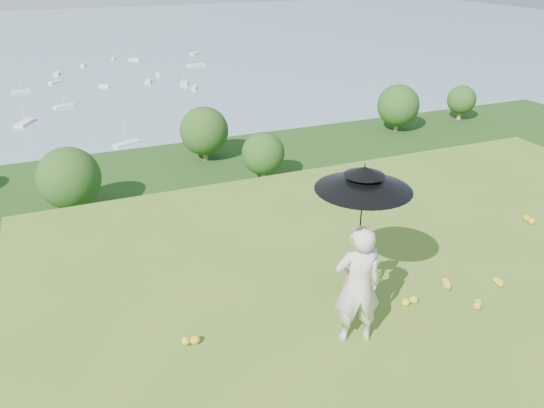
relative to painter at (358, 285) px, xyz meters
name	(u,v)px	position (x,y,z in m)	size (l,w,h in m)	color
ground	(517,337)	(2.18, -0.88, -0.89)	(14.00, 14.00, 0.00)	#4C7722
forest_slope	(166,357)	(2.18, 34.12, -29.89)	(140.00, 56.00, 22.00)	#13390F
shoreline_tier	(117,233)	(2.18, 74.12, -36.89)	(170.00, 28.00, 8.00)	#6F6858
bay_water	(63,56)	(2.18, 239.12, -34.89)	(700.00, 700.00, 0.00)	#718CA1
slope_trees	(152,223)	(2.18, 34.12, -15.89)	(110.00, 50.00, 6.00)	#234414
harbor_town	(112,197)	(2.18, 74.12, -30.39)	(110.00, 22.00, 5.00)	silver
moored_boats	(31,102)	(-10.32, 160.12, -34.54)	(140.00, 140.00, 0.70)	white
wildflowers	(505,324)	(2.18, -0.63, -0.83)	(10.00, 10.50, 0.12)	gold
painter	(358,285)	(0.00, 0.00, 0.00)	(0.65, 0.43, 1.78)	silver
field_easel	(357,270)	(0.31, 0.53, -0.14)	(0.57, 0.57, 1.51)	#AB7447
sun_umbrella	(362,203)	(0.32, 0.55, 0.94)	(1.35, 1.35, 1.18)	black
painter_cap	(362,231)	(0.00, 0.00, 0.84)	(0.20, 0.24, 0.10)	#CE7173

